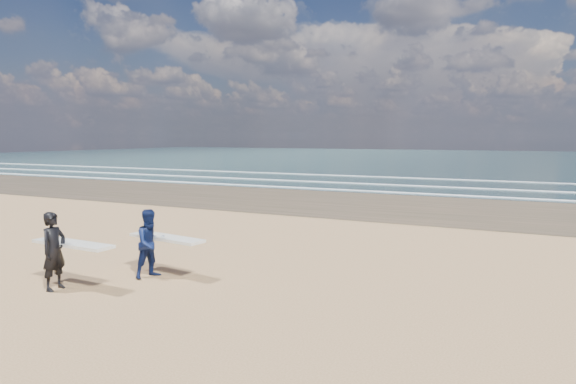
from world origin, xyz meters
The scene contains 2 objects.
surfer_near centered at (-0.51, 0.07, 0.90)m, with size 2.22×1.01×1.78m.
surfer_far centered at (0.73, 1.82, 0.85)m, with size 2.25×1.26×1.69m.
Camera 1 is at (9.15, -7.84, 3.46)m, focal length 32.00 mm.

